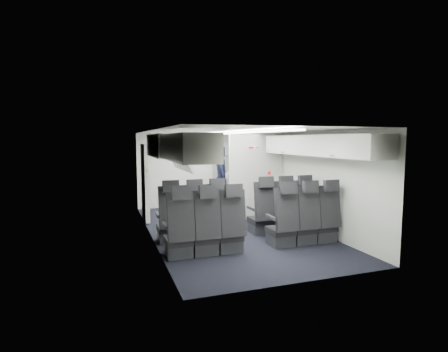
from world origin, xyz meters
TOP-DOWN VIEW (x-y plane):
  - cabin_shell at (0.00, 0.00)m, footprint 3.41×6.01m
  - seat_row_front at (-0.00, -0.53)m, footprint 3.33×0.56m
  - seat_row_mid at (-0.00, -1.43)m, footprint 3.33×0.56m
  - overhead_bin_left_rear at (-1.40, -2.00)m, footprint 0.53×1.80m
  - overhead_bin_left_front_open at (-1.44, -0.25)m, footprint 0.64×1.70m
  - overhead_bin_right_rear at (1.40, -2.00)m, footprint 0.53×1.80m
  - overhead_bin_right_front at (1.40, -0.25)m, footprint 0.53×1.70m
  - bulkhead_partition at (0.98, 0.80)m, footprint 1.40×0.15m
  - galley_unit at (0.95, 2.72)m, footprint 0.85×0.52m
  - boarding_door at (-1.64, 1.55)m, footprint 0.12×1.27m
  - flight_attendant at (0.38, 1.75)m, footprint 0.56×0.74m
  - carry_on_bag at (-1.43, -0.08)m, footprint 0.37×0.26m
  - papers at (0.57, 1.70)m, footprint 0.22×0.04m

SIDE VIEW (x-z plane):
  - seat_row_front at x=0.00m, z-range -0.21..1.02m
  - seat_row_mid at x=0.00m, z-range -0.21..1.02m
  - flight_attendant at x=0.38m, z-range 0.00..1.83m
  - galley_unit at x=0.95m, z-range 0.00..1.90m
  - boarding_door at x=-1.64m, z-range 0.02..1.88m
  - papers at x=0.57m, z-range 0.96..1.11m
  - bulkhead_partition at x=0.98m, z-range 0.01..2.14m
  - cabin_shell at x=0.00m, z-range 0.04..2.21m
  - overhead_bin_left_front_open at x=-1.44m, z-range 1.38..2.10m
  - carry_on_bag at x=-1.43m, z-range 1.71..1.93m
  - overhead_bin_right_front at x=1.40m, z-range 1.66..2.06m
  - overhead_bin_left_rear at x=-1.40m, z-range 1.66..2.06m
  - overhead_bin_right_rear at x=1.40m, z-range 1.66..2.06m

